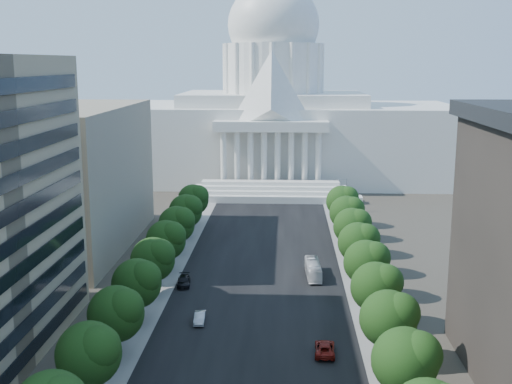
# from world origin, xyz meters

# --- Properties ---
(road_asphalt) EXTENTS (30.00, 260.00, 0.01)m
(road_asphalt) POSITION_xyz_m (0.00, 90.00, 0.00)
(road_asphalt) COLOR black
(road_asphalt) RESTS_ON ground
(sidewalk_left) EXTENTS (8.00, 260.00, 0.02)m
(sidewalk_left) POSITION_xyz_m (-19.00, 90.00, 0.00)
(sidewalk_left) COLOR gray
(sidewalk_left) RESTS_ON ground
(sidewalk_right) EXTENTS (8.00, 260.00, 0.02)m
(sidewalk_right) POSITION_xyz_m (19.00, 90.00, 0.00)
(sidewalk_right) COLOR gray
(sidewalk_right) RESTS_ON ground
(capitol) EXTENTS (120.00, 56.00, 73.00)m
(capitol) POSITION_xyz_m (0.00, 184.89, 20.01)
(capitol) COLOR white
(capitol) RESTS_ON ground
(office_block_left_far) EXTENTS (38.00, 52.00, 30.00)m
(office_block_left_far) POSITION_xyz_m (-48.00, 100.00, 15.00)
(office_block_left_far) COLOR gray
(office_block_left_far) RESTS_ON ground
(tree_l_c) EXTENTS (7.79, 7.60, 9.97)m
(tree_l_c) POSITION_xyz_m (-17.66, 35.81, 6.45)
(tree_l_c) COLOR #33261C
(tree_l_c) RESTS_ON ground
(tree_l_d) EXTENTS (7.79, 7.60, 9.97)m
(tree_l_d) POSITION_xyz_m (-17.66, 47.81, 6.45)
(tree_l_d) COLOR #33261C
(tree_l_d) RESTS_ON ground
(tree_l_e) EXTENTS (7.79, 7.60, 9.97)m
(tree_l_e) POSITION_xyz_m (-17.66, 59.81, 6.45)
(tree_l_e) COLOR #33261C
(tree_l_e) RESTS_ON ground
(tree_l_f) EXTENTS (7.79, 7.60, 9.97)m
(tree_l_f) POSITION_xyz_m (-17.66, 71.81, 6.45)
(tree_l_f) COLOR #33261C
(tree_l_f) RESTS_ON ground
(tree_l_g) EXTENTS (7.79, 7.60, 9.97)m
(tree_l_g) POSITION_xyz_m (-17.66, 83.81, 6.45)
(tree_l_g) COLOR #33261C
(tree_l_g) RESTS_ON ground
(tree_l_h) EXTENTS (7.79, 7.60, 9.97)m
(tree_l_h) POSITION_xyz_m (-17.66, 95.81, 6.45)
(tree_l_h) COLOR #33261C
(tree_l_h) RESTS_ON ground
(tree_l_i) EXTENTS (7.79, 7.60, 9.97)m
(tree_l_i) POSITION_xyz_m (-17.66, 107.81, 6.45)
(tree_l_i) COLOR #33261C
(tree_l_i) RESTS_ON ground
(tree_l_j) EXTENTS (7.79, 7.60, 9.97)m
(tree_l_j) POSITION_xyz_m (-17.66, 119.81, 6.45)
(tree_l_j) COLOR #33261C
(tree_l_j) RESTS_ON ground
(tree_r_c) EXTENTS (7.79, 7.60, 9.97)m
(tree_r_c) POSITION_xyz_m (18.34, 35.81, 6.45)
(tree_r_c) COLOR #33261C
(tree_r_c) RESTS_ON ground
(tree_r_d) EXTENTS (7.79, 7.60, 9.97)m
(tree_r_d) POSITION_xyz_m (18.34, 47.81, 6.45)
(tree_r_d) COLOR #33261C
(tree_r_d) RESTS_ON ground
(tree_r_e) EXTENTS (7.79, 7.60, 9.97)m
(tree_r_e) POSITION_xyz_m (18.34, 59.81, 6.45)
(tree_r_e) COLOR #33261C
(tree_r_e) RESTS_ON ground
(tree_r_f) EXTENTS (7.79, 7.60, 9.97)m
(tree_r_f) POSITION_xyz_m (18.34, 71.81, 6.45)
(tree_r_f) COLOR #33261C
(tree_r_f) RESTS_ON ground
(tree_r_g) EXTENTS (7.79, 7.60, 9.97)m
(tree_r_g) POSITION_xyz_m (18.34, 83.81, 6.45)
(tree_r_g) COLOR #33261C
(tree_r_g) RESTS_ON ground
(tree_r_h) EXTENTS (7.79, 7.60, 9.97)m
(tree_r_h) POSITION_xyz_m (18.34, 95.81, 6.45)
(tree_r_h) COLOR #33261C
(tree_r_h) RESTS_ON ground
(tree_r_i) EXTENTS (7.79, 7.60, 9.97)m
(tree_r_i) POSITION_xyz_m (18.34, 107.81, 6.45)
(tree_r_i) COLOR #33261C
(tree_r_i) RESTS_ON ground
(tree_r_j) EXTENTS (7.79, 7.60, 9.97)m
(tree_r_j) POSITION_xyz_m (18.34, 119.81, 6.45)
(tree_r_j) COLOR #33261C
(tree_r_j) RESTS_ON ground
(streetlight_b) EXTENTS (2.61, 0.44, 9.00)m
(streetlight_b) POSITION_xyz_m (19.90, 35.00, 5.82)
(streetlight_b) COLOR gray
(streetlight_b) RESTS_ON ground
(streetlight_c) EXTENTS (2.61, 0.44, 9.00)m
(streetlight_c) POSITION_xyz_m (19.90, 60.00, 5.82)
(streetlight_c) COLOR gray
(streetlight_c) RESTS_ON ground
(streetlight_d) EXTENTS (2.61, 0.44, 9.00)m
(streetlight_d) POSITION_xyz_m (19.90, 85.00, 5.82)
(streetlight_d) COLOR gray
(streetlight_d) RESTS_ON ground
(streetlight_e) EXTENTS (2.61, 0.44, 9.00)m
(streetlight_e) POSITION_xyz_m (19.90, 110.00, 5.82)
(streetlight_e) COLOR gray
(streetlight_e) RESTS_ON ground
(streetlight_f) EXTENTS (2.61, 0.44, 9.00)m
(streetlight_f) POSITION_xyz_m (19.90, 135.00, 5.82)
(streetlight_f) COLOR gray
(streetlight_f) RESTS_ON ground
(car_silver) EXTENTS (1.85, 4.71, 1.53)m
(car_silver) POSITION_xyz_m (-8.47, 60.07, 0.76)
(car_silver) COLOR #ACAFB4
(car_silver) RESTS_ON ground
(car_red) EXTENTS (2.96, 5.93, 1.61)m
(car_red) POSITION_xyz_m (9.97, 50.11, 0.81)
(car_red) COLOR maroon
(car_red) RESTS_ON ground
(car_dark_b) EXTENTS (2.80, 5.68, 1.59)m
(car_dark_b) POSITION_xyz_m (-13.50, 76.35, 0.79)
(car_dark_b) COLOR black
(car_dark_b) RESTS_ON ground
(city_bus) EXTENTS (2.87, 10.42, 2.87)m
(city_bus) POSITION_xyz_m (9.69, 82.22, 1.44)
(city_bus) COLOR silver
(city_bus) RESTS_ON ground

